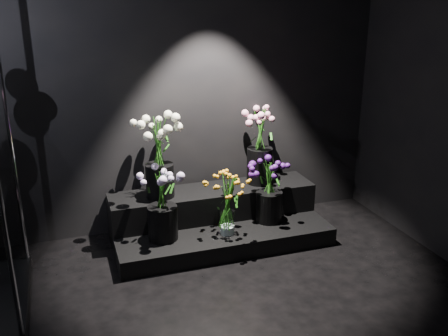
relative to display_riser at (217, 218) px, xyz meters
name	(u,v)px	position (x,y,z in m)	size (l,w,h in m)	color
wall_back	(172,82)	(-0.29, 0.38, 1.22)	(4.00, 4.00, 0.00)	black
display_riser	(217,218)	(0.00, 0.00, 0.00)	(1.92, 0.85, 0.43)	black
bouquet_orange_bells	(227,204)	(0.00, -0.30, 0.27)	(0.30, 0.30, 0.55)	white
bouquet_lilac	(162,199)	(-0.55, -0.21, 0.35)	(0.46, 0.46, 0.63)	black
bouquet_purple	(269,187)	(0.45, -0.16, 0.32)	(0.43, 0.43, 0.59)	black
bouquet_cream_roses	(159,151)	(-0.50, 0.10, 0.67)	(0.52, 0.52, 0.73)	black
bouquet_pink_roses	(260,140)	(0.48, 0.14, 0.67)	(0.47, 0.47, 0.72)	black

